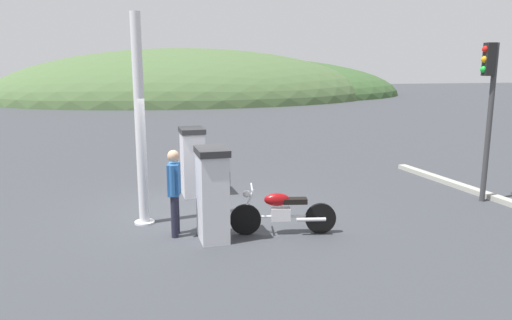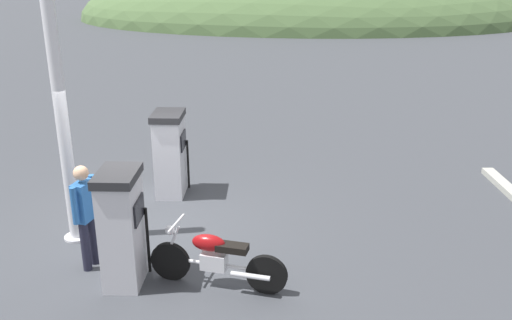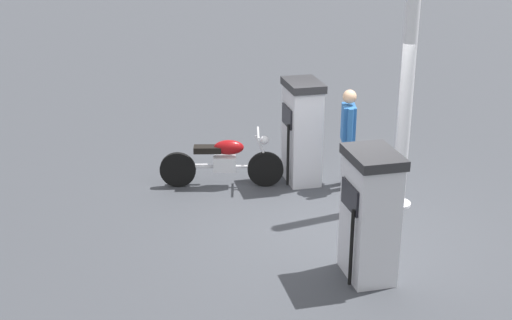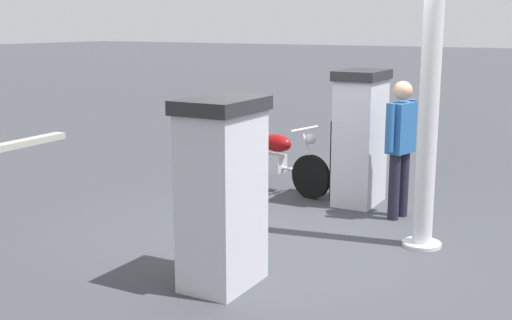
# 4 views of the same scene
# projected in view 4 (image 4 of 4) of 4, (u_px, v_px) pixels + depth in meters

# --- Properties ---
(ground_plane) EXTENTS (120.00, 120.00, 0.00)m
(ground_plane) POSITION_uv_depth(u_px,v_px,m) (302.00, 236.00, 7.16)
(ground_plane) COLOR #383A3F
(fuel_pump_near) EXTENTS (0.59, 0.80, 1.70)m
(fuel_pump_near) POSITION_uv_depth(u_px,v_px,m) (360.00, 137.00, 8.30)
(fuel_pump_near) COLOR silver
(fuel_pump_near) RESTS_ON ground
(fuel_pump_far) EXTENTS (0.62, 0.82, 1.65)m
(fuel_pump_far) POSITION_uv_depth(u_px,v_px,m) (222.00, 192.00, 5.66)
(fuel_pump_far) COLOR silver
(fuel_pump_far) RESTS_ON ground
(motorcycle_near_pump) EXTENTS (1.98, 0.69, 0.93)m
(motorcycle_near_pump) POSITION_uv_depth(u_px,v_px,m) (272.00, 159.00, 9.05)
(motorcycle_near_pump) COLOR black
(motorcycle_near_pump) RESTS_ON ground
(attendant_person) EXTENTS (0.27, 0.58, 1.62)m
(attendant_person) POSITION_uv_depth(u_px,v_px,m) (401.00, 141.00, 7.65)
(attendant_person) COLOR #1E1E2D
(attendant_person) RESTS_ON ground
(canopy_support_pole) EXTENTS (0.40, 0.40, 4.11)m
(canopy_support_pole) POSITION_uv_depth(u_px,v_px,m) (432.00, 53.00, 6.44)
(canopy_support_pole) COLOR silver
(canopy_support_pole) RESTS_ON ground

